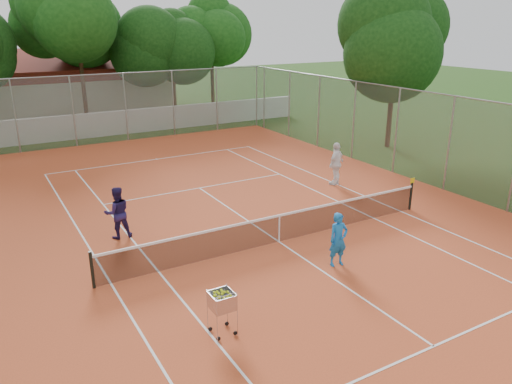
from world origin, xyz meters
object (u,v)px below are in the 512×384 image
tennis_net (279,228)px  player_near (338,240)px  player_far_right (336,164)px  player_far_left (117,213)px  clubhouse (55,85)px  ball_hopper (222,312)px

tennis_net → player_near: size_ratio=7.29×
tennis_net → player_far_right: bearing=35.6°
player_far_left → player_far_right: size_ratio=0.93×
tennis_net → clubhouse: (-2.00, 29.00, 1.69)m
tennis_net → ball_hopper: bearing=-136.8°
tennis_net → player_far_right: player_far_right is taller
player_far_right → player_far_left: bearing=-17.8°
clubhouse → player_near: (2.62, -31.22, -1.37)m
tennis_net → ball_hopper: size_ratio=10.27×
clubhouse → player_far_right: bearing=-73.5°
tennis_net → player_near: (0.62, -2.22, 0.32)m
player_far_right → player_near: bearing=28.7°
player_near → player_far_left: bearing=140.4°
tennis_net → clubhouse: bearing=93.9°
clubhouse → player_far_left: size_ratio=9.32×
player_far_right → ball_hopper: 11.94m
tennis_net → player_far_right: (5.44, 3.90, 0.45)m
player_far_left → tennis_net: bearing=149.0°
player_far_left → player_far_right: (9.85, 0.92, 0.06)m
ball_hopper → player_far_right: bearing=34.8°
player_far_left → clubhouse: bearing=-92.2°
player_far_right → ball_hopper: player_far_right is taller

